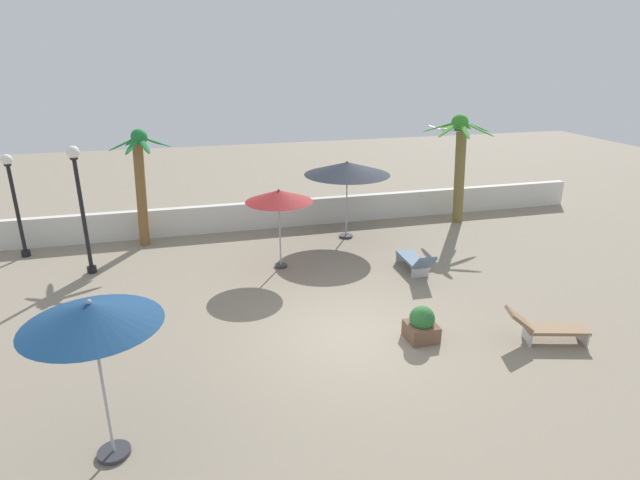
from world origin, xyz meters
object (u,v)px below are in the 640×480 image
(planter, at_px, (422,325))
(palm_tree_1, at_px, (141,174))
(lamp_post_0, at_px, (80,197))
(patio_umbrella_2, at_px, (279,197))
(seagull_1, at_px, (444,129))
(patio_umbrella_1, at_px, (91,316))
(palm_tree_0, at_px, (460,155))
(lounge_chair_0, at_px, (415,261))
(lounge_chair_1, at_px, (546,327))
(lamp_post_1, at_px, (14,198))
(patio_umbrella_0, at_px, (347,169))

(planter, bearing_deg, palm_tree_1, 127.81)
(lamp_post_0, bearing_deg, patio_umbrella_2, -10.48)
(lamp_post_0, bearing_deg, seagull_1, 9.59)
(patio_umbrella_1, height_order, lamp_post_0, lamp_post_0)
(patio_umbrella_2, distance_m, planter, 6.04)
(patio_umbrella_2, bearing_deg, lamp_post_0, 169.52)
(planter, bearing_deg, palm_tree_0, 56.96)
(palm_tree_1, bearing_deg, lounge_chair_0, -30.27)
(seagull_1, bearing_deg, palm_tree_0, -39.64)
(patio_umbrella_2, distance_m, lounge_chair_1, 8.19)
(palm_tree_0, relative_size, lounge_chair_1, 2.17)
(palm_tree_0, xyz_separation_m, lounge_chair_1, (-2.44, -8.86, -2.29))
(patio_umbrella_2, bearing_deg, lounge_chair_1, -49.73)
(lamp_post_1, bearing_deg, patio_umbrella_2, -20.98)
(patio_umbrella_2, relative_size, seagull_1, 1.98)
(palm_tree_1, height_order, lounge_chair_1, palm_tree_1)
(planter, bearing_deg, patio_umbrella_0, 86.42)
(patio_umbrella_1, xyz_separation_m, patio_umbrella_2, (4.29, 7.35, -0.34))
(palm_tree_0, height_order, planter, palm_tree_0)
(palm_tree_0, xyz_separation_m, lamp_post_1, (-15.66, 0.31, -0.66))
(patio_umbrella_0, distance_m, lamp_post_1, 10.98)
(patio_umbrella_0, relative_size, palm_tree_1, 0.75)
(patio_umbrella_0, xyz_separation_m, palm_tree_1, (-7.01, 1.07, -0.03))
(lamp_post_1, relative_size, lounge_chair_1, 1.75)
(lounge_chair_1, bearing_deg, lamp_post_1, 145.25)
(patio_umbrella_1, distance_m, lamp_post_1, 11.12)
(patio_umbrella_1, relative_size, patio_umbrella_2, 1.14)
(patio_umbrella_0, height_order, palm_tree_0, palm_tree_0)
(patio_umbrella_0, xyz_separation_m, planter, (-0.46, -7.37, -2.17))
(lamp_post_0, bearing_deg, patio_umbrella_1, -80.19)
(palm_tree_1, distance_m, lounge_chair_0, 9.61)
(lamp_post_1, relative_size, seagull_1, 2.64)
(patio_umbrella_2, relative_size, lamp_post_1, 0.75)
(patio_umbrella_0, height_order, planter, patio_umbrella_0)
(lamp_post_1, bearing_deg, lamp_post_0, -41.14)
(palm_tree_0, height_order, lounge_chair_1, palm_tree_0)
(lamp_post_0, distance_m, lounge_chair_1, 13.18)
(lamp_post_0, bearing_deg, palm_tree_0, 7.35)
(lounge_chair_0, relative_size, planter, 2.24)
(palm_tree_0, height_order, palm_tree_1, palm_tree_0)
(palm_tree_1, relative_size, lounge_chair_0, 2.14)
(patio_umbrella_1, xyz_separation_m, palm_tree_1, (0.14, 10.59, -0.12))
(patio_umbrella_0, xyz_separation_m, lamp_post_1, (-10.93, 0.93, -0.53))
(palm_tree_1, xyz_separation_m, seagull_1, (11.21, -0.01, 1.11))
(lamp_post_0, height_order, planter, lamp_post_0)
(lamp_post_0, relative_size, lamp_post_1, 1.15)
(lounge_chair_1, bearing_deg, seagull_1, 78.43)
(lamp_post_1, xyz_separation_m, planter, (10.47, -8.30, -1.64))
(palm_tree_1, bearing_deg, palm_tree_0, -2.22)
(lamp_post_1, distance_m, lounge_chair_0, 12.96)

